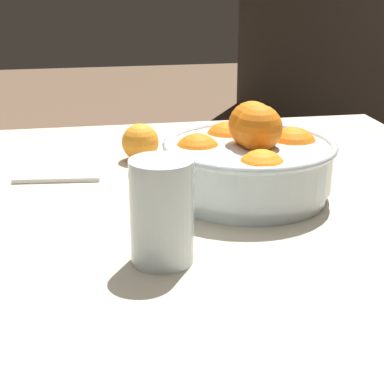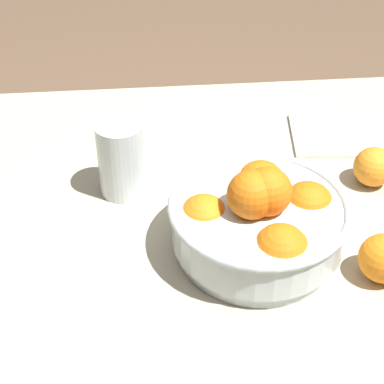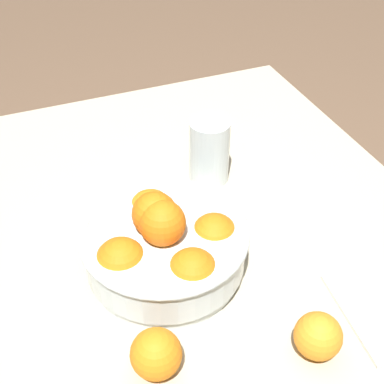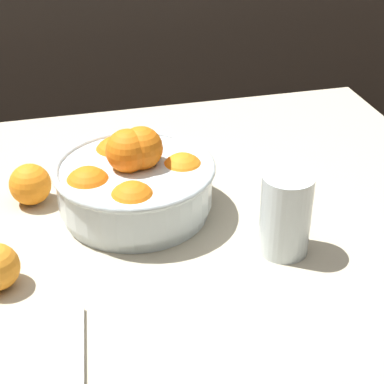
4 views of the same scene
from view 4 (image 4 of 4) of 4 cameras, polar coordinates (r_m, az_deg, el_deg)
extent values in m
cube|color=#B7AD93|center=(1.08, -1.84, -3.33)|extent=(1.11, 0.95, 0.03)
cylinder|color=#936B47|center=(1.75, 11.28, -3.37)|extent=(0.05, 0.05, 0.70)
cylinder|color=silver|center=(1.10, -4.99, -1.26)|extent=(0.25, 0.25, 0.02)
cylinder|color=silver|center=(1.08, -5.09, 0.66)|extent=(0.26, 0.26, 0.06)
torus|color=silver|center=(1.06, -5.17, 2.16)|extent=(0.27, 0.27, 0.01)
sphere|color=orange|center=(1.08, -0.83, 1.46)|extent=(0.08, 0.08, 0.08)
sphere|color=orange|center=(1.14, -6.68, 2.90)|extent=(0.08, 0.08, 0.08)
sphere|color=orange|center=(1.05, -9.16, 0.10)|extent=(0.08, 0.08, 0.08)
sphere|color=orange|center=(1.00, -5.28, -1.27)|extent=(0.08, 0.08, 0.08)
sphere|color=orange|center=(1.05, -5.74, 3.66)|extent=(0.07, 0.07, 0.07)
sphere|color=orange|center=(1.06, -4.55, 3.91)|extent=(0.07, 0.07, 0.07)
cylinder|color=#F4A314|center=(0.99, 8.21, -3.08)|extent=(0.07, 0.07, 0.09)
cylinder|color=silver|center=(0.98, 8.31, -1.96)|extent=(0.08, 0.08, 0.13)
sphere|color=orange|center=(1.14, -14.19, 0.66)|extent=(0.07, 0.07, 0.07)
cube|color=white|center=(0.87, -15.50, -13.64)|extent=(0.19, 0.16, 0.01)
camera|label=1|loc=(1.27, 44.00, 11.86)|focal=60.00mm
camera|label=2|loc=(1.66, -4.73, 34.15)|focal=60.00mm
camera|label=3|loc=(1.19, -41.90, 27.93)|focal=50.00mm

